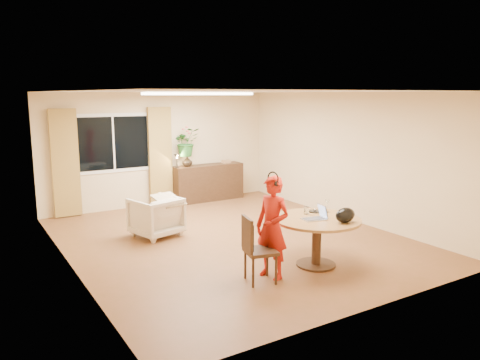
# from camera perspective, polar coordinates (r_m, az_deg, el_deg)

# --- Properties ---
(floor) EXTENTS (6.50, 6.50, 0.00)m
(floor) POSITION_cam_1_polar(r_m,az_deg,el_deg) (8.43, -0.97, -7.23)
(floor) COLOR brown
(floor) RESTS_ON ground
(ceiling) EXTENTS (6.50, 6.50, 0.00)m
(ceiling) POSITION_cam_1_polar(r_m,az_deg,el_deg) (8.03, -1.03, 10.74)
(ceiling) COLOR white
(ceiling) RESTS_ON wall_back
(wall_back) EXTENTS (5.50, 0.00, 5.50)m
(wall_back) POSITION_cam_1_polar(r_m,az_deg,el_deg) (11.03, -9.65, 3.74)
(wall_back) COLOR #CCB385
(wall_back) RESTS_ON floor
(wall_left) EXTENTS (0.00, 6.50, 6.50)m
(wall_left) POSITION_cam_1_polar(r_m,az_deg,el_deg) (7.15, -20.31, -0.35)
(wall_left) COLOR #CCB385
(wall_left) RESTS_ON floor
(wall_right) EXTENTS (0.00, 6.50, 6.50)m
(wall_right) POSITION_cam_1_polar(r_m,az_deg,el_deg) (9.81, 12.98, 2.80)
(wall_right) COLOR #CCB385
(wall_right) RESTS_ON floor
(window) EXTENTS (1.70, 0.03, 1.30)m
(window) POSITION_cam_1_polar(r_m,az_deg,el_deg) (10.63, -15.16, 4.36)
(window) COLOR white
(window) RESTS_ON wall_back
(curtain_left) EXTENTS (0.55, 0.08, 2.25)m
(curtain_left) POSITION_cam_1_polar(r_m,az_deg,el_deg) (10.35, -20.52, 1.93)
(curtain_left) COLOR olive
(curtain_left) RESTS_ON wall_back
(curtain_right) EXTENTS (0.55, 0.08, 2.25)m
(curtain_right) POSITION_cam_1_polar(r_m,az_deg,el_deg) (10.94, -9.68, 2.87)
(curtain_right) COLOR olive
(curtain_right) RESTS_ON wall_back
(ceiling_panel) EXTENTS (2.20, 0.35, 0.05)m
(ceiling_panel) POSITION_cam_1_polar(r_m,az_deg,el_deg) (9.09, -4.95, 10.45)
(ceiling_panel) COLOR white
(ceiling_panel) RESTS_ON ceiling
(dining_table) EXTENTS (1.29, 1.29, 0.74)m
(dining_table) POSITION_cam_1_polar(r_m,az_deg,el_deg) (7.12, 9.36, -5.84)
(dining_table) COLOR brown
(dining_table) RESTS_ON floor
(dining_chair) EXTENTS (0.53, 0.50, 0.93)m
(dining_chair) POSITION_cam_1_polar(r_m,az_deg,el_deg) (6.47, 2.52, -8.43)
(dining_chair) COLOR #311D10
(dining_chair) RESTS_ON floor
(child) EXTENTS (0.61, 0.49, 1.45)m
(child) POSITION_cam_1_polar(r_m,az_deg,el_deg) (6.57, 3.97, -5.78)
(child) COLOR #BA2D0E
(child) RESTS_ON floor
(laptop) EXTENTS (0.38, 0.29, 0.23)m
(laptop) POSITION_cam_1_polar(r_m,az_deg,el_deg) (6.97, 8.96, -3.87)
(laptop) COLOR #B7B7BC
(laptop) RESTS_ON dining_table
(tumbler) EXTENTS (0.09, 0.09, 0.11)m
(tumbler) POSITION_cam_1_polar(r_m,az_deg,el_deg) (7.29, 8.11, -3.68)
(tumbler) COLOR white
(tumbler) RESTS_ON dining_table
(wine_glass) EXTENTS (0.08, 0.08, 0.20)m
(wine_glass) POSITION_cam_1_polar(r_m,az_deg,el_deg) (7.44, 10.58, -3.11)
(wine_glass) COLOR white
(wine_glass) RESTS_ON dining_table
(pot_lid) EXTENTS (0.23, 0.23, 0.03)m
(pot_lid) POSITION_cam_1_polar(r_m,az_deg,el_deg) (7.44, 9.12, -3.72)
(pot_lid) COLOR white
(pot_lid) RESTS_ON dining_table
(handbag) EXTENTS (0.37, 0.29, 0.22)m
(handbag) POSITION_cam_1_polar(r_m,az_deg,el_deg) (6.89, 12.71, -4.21)
(handbag) COLOR black
(handbag) RESTS_ON dining_table
(armchair) EXTENTS (0.95, 0.97, 0.73)m
(armchair) POSITION_cam_1_polar(r_m,az_deg,el_deg) (8.67, -10.22, -4.39)
(armchair) COLOR beige
(armchair) RESTS_ON floor
(throw) EXTENTS (0.55, 0.63, 0.03)m
(throw) POSITION_cam_1_polar(r_m,az_deg,el_deg) (8.58, -8.74, -1.89)
(throw) COLOR beige
(throw) RESTS_ON armchair
(sideboard) EXTENTS (1.75, 0.43, 0.88)m
(sideboard) POSITION_cam_1_polar(r_m,az_deg,el_deg) (11.40, -3.90, -0.30)
(sideboard) COLOR #311D10
(sideboard) RESTS_ON floor
(vase) EXTENTS (0.30, 0.30, 0.25)m
(vase) POSITION_cam_1_polar(r_m,az_deg,el_deg) (11.07, -6.45, 2.28)
(vase) COLOR black
(vase) RESTS_ON sideboard
(bouquet) EXTENTS (0.59, 0.52, 0.66)m
(bouquet) POSITION_cam_1_polar(r_m,az_deg,el_deg) (11.01, -6.58, 4.62)
(bouquet) COLOR #306526
(bouquet) RESTS_ON vase
(book_stack) EXTENTS (0.23, 0.19, 0.08)m
(book_stack) POSITION_cam_1_polar(r_m,az_deg,el_deg) (11.57, -1.69, 2.28)
(book_stack) COLOR #885F45
(book_stack) RESTS_ON sideboard
(desk_lamp) EXTENTS (0.15, 0.15, 0.33)m
(desk_lamp) POSITION_cam_1_polar(r_m,az_deg,el_deg) (10.90, -7.70, 2.35)
(desk_lamp) COLOR black
(desk_lamp) RESTS_ON sideboard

